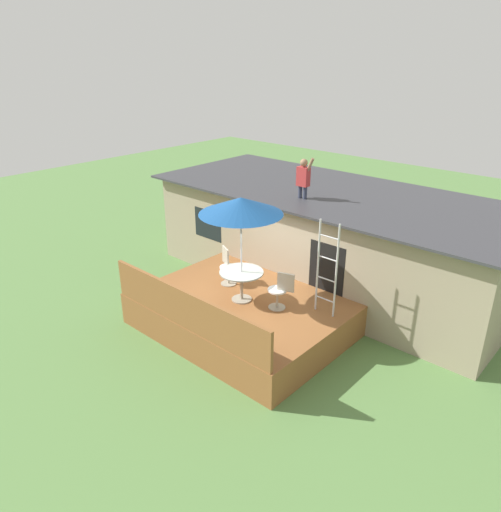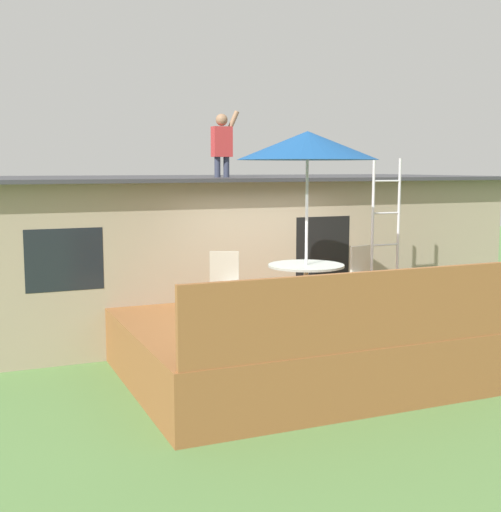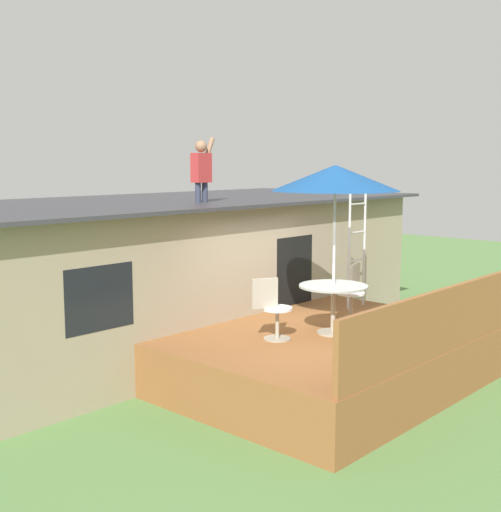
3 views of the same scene
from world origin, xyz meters
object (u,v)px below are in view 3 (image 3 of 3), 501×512
Objects in this scene: step_ladder at (357,246)px; person_figure at (202,167)px; patio_umbrella at (335,178)px; patio_chair_right at (352,293)px; patio_table at (333,296)px; patio_chair_left at (273,309)px.

step_ladder is 3.07m from person_figure.
person_figure is at bearing 138.14° from step_ladder.
patio_chair_right is at bearing 16.91° from patio_umbrella.
step_ladder is (1.82, 0.80, 0.51)m from patio_table.
patio_table is 0.99m from patio_chair_right.
person_figure is 3.32m from patio_chair_right.
patio_umbrella is at bearing -0.00° from patio_chair_right.
patio_table is 1.76m from patio_umbrella.
patio_chair_left is (-0.90, 0.43, -0.13)m from patio_table.
person_figure is 1.21× the size of patio_chair_right.
step_ladder is 2.39× the size of patio_chair_left.
patio_chair_right is (0.94, 0.29, -1.89)m from patio_umbrella.
step_ladder reaches higher than patio_chair_left.
patio_chair_left is at bearing -172.27° from step_ladder.
patio_umbrella reaches higher than step_ladder.
patio_chair_left is 1.00× the size of patio_chair_right.
person_figure is (-0.22, 2.63, 1.92)m from patio_table.
patio_chair_right is (-0.88, -0.52, -0.64)m from step_ladder.
patio_umbrella is at bearing -85.18° from person_figure.
patio_umbrella reaches higher than patio_chair_left.
patio_table is at bearing -0.00° from patio_chair_right.
patio_chair_right is (1.16, -2.34, -2.05)m from person_figure.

